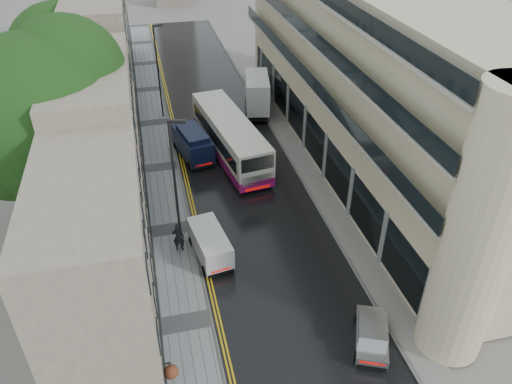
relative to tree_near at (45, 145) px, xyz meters
name	(u,v)px	position (x,y,z in m)	size (l,w,h in m)	color
road	(233,159)	(12.50, 7.50, -6.94)	(9.00, 85.00, 0.02)	black
left_sidewalk	(162,167)	(6.65, 7.50, -6.89)	(2.70, 85.00, 0.12)	gray
right_sidewalk	(295,151)	(17.90, 7.50, -6.89)	(1.80, 85.00, 0.12)	slate
old_shop_row	(104,90)	(3.05, 10.00, -0.95)	(4.50, 56.00, 12.00)	gray
modern_block	(366,74)	(22.80, 6.00, 0.05)	(8.00, 40.00, 14.00)	beige
tree_near	(45,145)	(0.00, 0.00, 0.00)	(10.56, 10.56, 13.89)	black
tree_far	(68,76)	(0.30, 13.00, -0.72)	(9.24, 9.24, 12.46)	black
cream_bus	(229,160)	(11.64, 4.60, -5.25)	(2.80, 12.32, 3.36)	silver
white_lorry	(247,100)	(15.38, 14.91, -5.06)	(2.13, 7.10, 3.73)	silver
silver_hatchback	(357,352)	(14.58, -13.45, -6.25)	(1.56, 3.58, 1.34)	#B4B3B8
white_van	(204,262)	(8.20, -5.53, -5.99)	(1.77, 4.12, 1.86)	silver
navy_van	(189,155)	(8.82, 6.82, -5.63)	(2.04, 5.09, 2.60)	black
pedestrian	(179,237)	(6.95, -3.05, -5.82)	(0.73, 0.48, 2.01)	black
lamp_post_near	(176,189)	(7.10, -2.86, -2.37)	(1.00, 0.22, 8.92)	black
lamp_post_far	(158,73)	(7.53, 16.90, -2.52)	(0.97, 0.22, 8.62)	black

